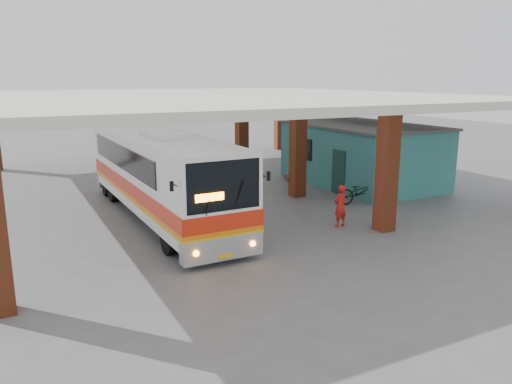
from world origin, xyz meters
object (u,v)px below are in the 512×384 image
at_px(motorcycle, 361,192).
at_px(red_chair, 292,173).
at_px(coach_bus, 160,174).
at_px(pedestrian, 340,206).

height_order(motorcycle, red_chair, motorcycle).
distance_m(motorcycle, red_chair, 5.81).
height_order(coach_bus, pedestrian, coach_bus).
relative_size(motorcycle, red_chair, 2.42).
xyz_separation_m(pedestrian, red_chair, (2.83, 8.17, -0.39)).
distance_m(pedestrian, red_chair, 8.66).
relative_size(coach_bus, pedestrian, 7.73).
bearing_deg(pedestrian, coach_bus, -47.45).
bearing_deg(coach_bus, motorcycle, -13.43).
bearing_deg(red_chair, coach_bus, -147.75).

